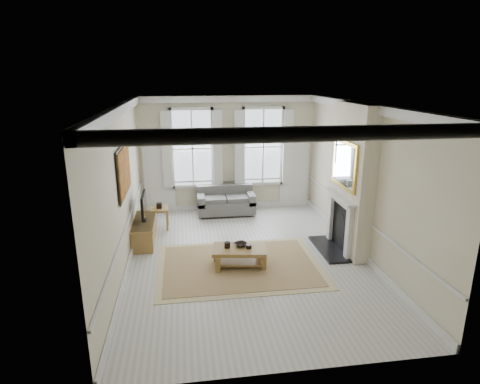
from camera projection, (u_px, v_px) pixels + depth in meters
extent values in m
plane|color=#B7B5AD|center=(247.00, 259.00, 8.99)|extent=(7.20, 7.20, 0.00)
plane|color=white|center=(248.00, 104.00, 8.03)|extent=(7.20, 7.20, 0.00)
plane|color=beige|center=(228.00, 154.00, 11.93)|extent=(5.20, 0.00, 5.20)
plane|color=beige|center=(121.00, 191.00, 8.15)|extent=(0.00, 7.20, 7.20)
plane|color=beige|center=(363.00, 181.00, 8.87)|extent=(0.00, 7.20, 7.20)
cube|color=silver|center=(159.00, 175.00, 11.76)|extent=(0.90, 0.08, 2.30)
cube|color=silver|center=(294.00, 170.00, 12.33)|extent=(0.90, 0.08, 2.30)
cube|color=#B0811E|center=(124.00, 171.00, 8.34)|extent=(0.05, 1.66, 1.06)
cube|color=beige|center=(352.00, 179.00, 9.03)|extent=(0.35, 1.70, 3.38)
cube|color=black|center=(329.00, 249.00, 9.45)|extent=(0.55, 1.50, 0.05)
cube|color=silver|center=(348.00, 236.00, 8.80)|extent=(0.10, 0.18, 1.15)
cube|color=silver|center=(331.00, 218.00, 9.84)|extent=(0.10, 0.18, 1.15)
cube|color=silver|center=(339.00, 197.00, 9.11)|extent=(0.20, 1.45, 0.06)
cube|color=black|center=(341.00, 227.00, 9.33)|extent=(0.02, 0.92, 1.00)
cube|color=gold|center=(344.00, 165.00, 8.90)|extent=(0.06, 1.26, 1.06)
cube|color=#575754|center=(226.00, 206.00, 11.79)|extent=(1.67, 0.81, 0.38)
cube|color=#575754|center=(225.00, 192.00, 11.99)|extent=(1.67, 0.20, 0.44)
cube|color=#575754|center=(201.00, 200.00, 11.63)|extent=(0.20, 0.81, 0.30)
cube|color=#575754|center=(250.00, 198.00, 11.83)|extent=(0.20, 0.81, 0.30)
cylinder|color=brown|center=(202.00, 217.00, 11.48)|extent=(0.06, 0.06, 0.08)
cylinder|color=brown|center=(248.00, 209.00, 12.22)|extent=(0.06, 0.06, 0.08)
cube|color=brown|center=(159.00, 209.00, 10.62)|extent=(0.49, 0.49, 0.06)
cube|color=brown|center=(153.00, 222.00, 10.50)|extent=(0.05, 0.05, 0.51)
cube|color=brown|center=(167.00, 221.00, 10.55)|extent=(0.05, 0.05, 0.51)
cube|color=brown|center=(153.00, 217.00, 10.85)|extent=(0.05, 0.05, 0.51)
cube|color=brown|center=(167.00, 217.00, 10.90)|extent=(0.05, 0.05, 0.51)
cube|color=tan|center=(239.00, 265.00, 8.65)|extent=(3.50, 2.60, 0.02)
cube|color=brown|center=(239.00, 250.00, 8.55)|extent=(1.21, 0.82, 0.08)
cube|color=brown|center=(219.00, 265.00, 8.32)|extent=(0.10, 0.10, 0.34)
cube|color=brown|center=(263.00, 262.00, 8.45)|extent=(0.10, 0.10, 0.34)
cube|color=brown|center=(217.00, 255.00, 8.76)|extent=(0.10, 0.10, 0.34)
cube|color=brown|center=(258.00, 253.00, 8.89)|extent=(0.10, 0.10, 0.34)
cylinder|color=black|center=(227.00, 245.00, 8.53)|extent=(0.13, 0.13, 0.13)
cylinder|color=black|center=(249.00, 246.00, 8.50)|extent=(0.12, 0.12, 0.09)
imported|color=black|center=(241.00, 244.00, 8.63)|extent=(0.36, 0.36, 0.07)
cube|color=brown|center=(145.00, 231.00, 9.86)|extent=(0.49, 1.53, 0.55)
cube|color=black|center=(145.00, 220.00, 9.78)|extent=(0.08, 0.30, 0.03)
cube|color=black|center=(144.00, 205.00, 9.67)|extent=(0.05, 0.90, 0.55)
cube|color=black|center=(145.00, 205.00, 9.68)|extent=(0.01, 0.83, 0.50)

